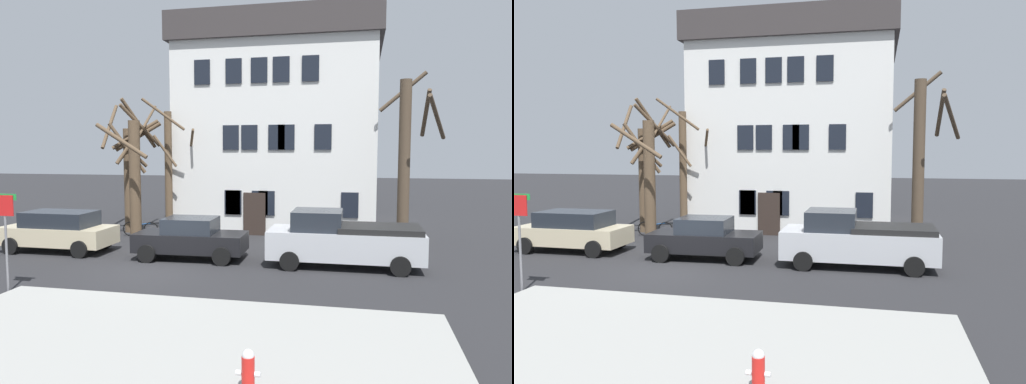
# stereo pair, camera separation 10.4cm
# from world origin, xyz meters

# --- Properties ---
(ground_plane) EXTENTS (120.00, 120.00, 0.00)m
(ground_plane) POSITION_xyz_m (0.00, 0.00, 0.00)
(ground_plane) COLOR #262628
(sidewalk_slab) EXTENTS (11.99, 7.21, 0.12)m
(sidewalk_slab) POSITION_xyz_m (3.04, -6.78, 0.06)
(sidewalk_slab) COLOR #999993
(sidewalk_slab) RESTS_ON ground_plane
(building_main) EXTENTS (10.68, 8.85, 11.03)m
(building_main) POSITION_xyz_m (2.58, 11.74, 5.58)
(building_main) COLOR white
(building_main) RESTS_ON ground_plane
(tree_bare_near) EXTENTS (2.77, 2.53, 6.68)m
(tree_bare_near) POSITION_xyz_m (-4.53, 7.00, 3.19)
(tree_bare_near) COLOR brown
(tree_bare_near) RESTS_ON ground_plane
(tree_bare_mid) EXTENTS (2.80, 2.91, 5.74)m
(tree_bare_mid) POSITION_xyz_m (-3.72, 5.94, 3.14)
(tree_bare_mid) COLOR brown
(tree_bare_mid) RESTS_ON ground_plane
(tree_bare_far) EXTENTS (2.81, 2.80, 6.66)m
(tree_bare_far) POSITION_xyz_m (-2.46, 7.09, 3.38)
(tree_bare_far) COLOR brown
(tree_bare_far) RESTS_ON ground_plane
(tree_bare_end) EXTENTS (2.87, 2.87, 7.67)m
(tree_bare_end) POSITION_xyz_m (8.84, 6.23, 3.88)
(tree_bare_end) COLOR #4C3D2D
(tree_bare_end) RESTS_ON ground_plane
(car_beige_wagon) EXTENTS (4.54, 2.12, 1.67)m
(car_beige_wagon) POSITION_xyz_m (-5.20, 2.03, 0.88)
(car_beige_wagon) COLOR #C6B793
(car_beige_wagon) RESTS_ON ground_plane
(car_black_sedan) EXTENTS (4.28, 2.13, 1.60)m
(car_black_sedan) POSITION_xyz_m (0.60, 1.88, 0.81)
(car_black_sedan) COLOR black
(car_black_sedan) RESTS_ON ground_plane
(pickup_truck_silver) EXTENTS (5.47, 2.30, 2.02)m
(pickup_truck_silver) POSITION_xyz_m (6.37, 1.86, 0.98)
(pickup_truck_silver) COLOR #B7BABF
(pickup_truck_silver) RESTS_ON ground_plane
(fire_hydrant) EXTENTS (0.42, 0.22, 0.77)m
(fire_hydrant) POSITION_xyz_m (5.18, -8.02, 0.52)
(fire_hydrant) COLOR red
(fire_hydrant) RESTS_ON sidewalk_slab
(street_sign_pole) EXTENTS (0.76, 0.07, 2.92)m
(street_sign_pole) POSITION_xyz_m (-3.14, -3.50, 2.04)
(street_sign_pole) COLOR slate
(street_sign_pole) RESTS_ON ground_plane
(bicycle_leaning) EXTENTS (1.74, 0.29, 1.03)m
(bicycle_leaning) POSITION_xyz_m (-3.51, 6.04, 0.37)
(bicycle_leaning) COLOR black
(bicycle_leaning) RESTS_ON ground_plane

